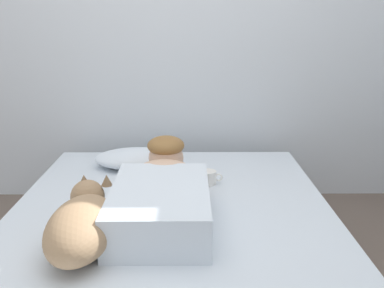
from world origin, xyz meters
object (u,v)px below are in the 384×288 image
bed (172,250)px  cell_phone (203,211)px  coffee_cup (209,178)px  person_lying (162,191)px  dog (82,224)px  pillow (138,158)px

bed → cell_phone: 0.25m
coffee_cup → cell_phone: 0.36m
bed → person_lying: (-0.04, 0.01, 0.30)m
coffee_cup → cell_phone: (-0.04, -0.35, -0.03)m
dog → person_lying: bearing=47.6°
bed → person_lying: bearing=169.0°
person_lying → coffee_cup: 0.43m
person_lying → dog: bearing=-132.4°
dog → bed: bearing=43.2°
person_lying → dog: person_lying is taller
bed → pillow: size_ratio=3.77×
coffee_cup → cell_phone: size_ratio=0.89×
person_lying → bed: bearing=-11.0°
cell_phone → person_lying: bearing=-179.2°
person_lying → dog: (-0.29, -0.32, -0.00)m
dog → cell_phone: bearing=33.8°
person_lying → coffee_cup: size_ratio=7.36×
coffee_cup → cell_phone: bearing=-96.6°
pillow → person_lying: 0.67m
bed → dog: size_ratio=3.41×
pillow → cell_phone: bearing=-59.2°
bed → cell_phone: bearing=4.0°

